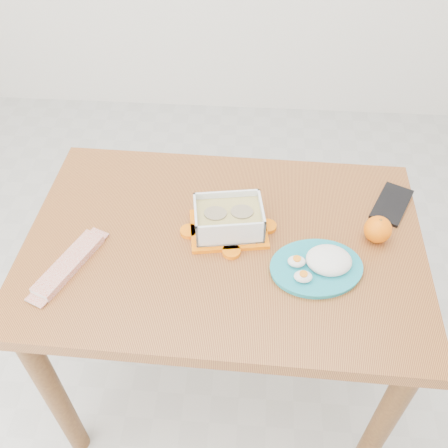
# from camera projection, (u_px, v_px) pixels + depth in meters

# --- Properties ---
(ground) EXTENTS (3.50, 3.50, 0.00)m
(ground) POSITION_uv_depth(u_px,v_px,m) (188.00, 369.00, 1.85)
(ground) COLOR #B7B7B2
(ground) RESTS_ON ground
(dining_table) EXTENTS (1.04, 0.71, 0.75)m
(dining_table) POSITION_uv_depth(u_px,v_px,m) (224.00, 269.00, 1.38)
(dining_table) COLOR #A1692D
(dining_table) RESTS_ON ground
(food_container) EXTENTS (0.22, 0.18, 0.08)m
(food_container) POSITION_uv_depth(u_px,v_px,m) (229.00, 219.00, 1.28)
(food_container) COLOR orange
(food_container) RESTS_ON dining_table
(orange_fruit) EXTENTS (0.07, 0.07, 0.07)m
(orange_fruit) POSITION_uv_depth(u_px,v_px,m) (378.00, 229.00, 1.27)
(orange_fruit) COLOR #FF6705
(orange_fruit) RESTS_ON dining_table
(rice_plate) EXTENTS (0.27, 0.27, 0.06)m
(rice_plate) POSITION_uv_depth(u_px,v_px,m) (320.00, 264.00, 1.21)
(rice_plate) COLOR teal
(rice_plate) RESTS_ON dining_table
(candy_bar) EXTENTS (0.13, 0.22, 0.02)m
(candy_bar) POSITION_uv_depth(u_px,v_px,m) (69.00, 264.00, 1.22)
(candy_bar) COLOR #B32209
(candy_bar) RESTS_ON dining_table
(smartphone) EXTENTS (0.14, 0.18, 0.01)m
(smartphone) POSITION_uv_depth(u_px,v_px,m) (392.00, 204.00, 1.38)
(smartphone) COLOR black
(smartphone) RESTS_ON dining_table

